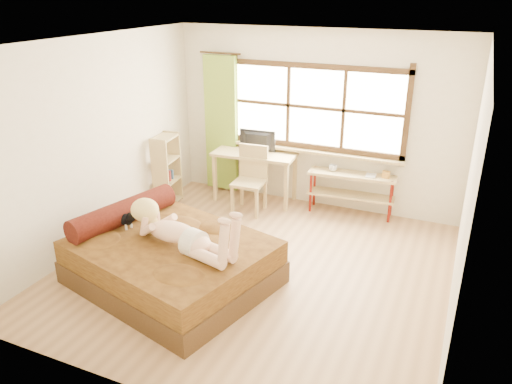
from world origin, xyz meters
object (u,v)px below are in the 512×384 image
at_px(kitten, 124,217).
at_px(bookshelf, 167,170).
at_px(desk, 255,159).
at_px(bed, 169,259).
at_px(chair, 251,175).
at_px(pipe_shelf, 352,184).
at_px(woman, 178,220).

relative_size(kitten, bookshelf, 0.29).
relative_size(kitten, desk, 0.24).
height_order(bed, chair, chair).
distance_m(bed, pipe_shelf, 3.12).
distance_m(desk, bookshelf, 1.40).
bearing_deg(bookshelf, bed, -63.79).
bearing_deg(pipe_shelf, woman, -119.40).
bearing_deg(bed, desk, 105.88).
distance_m(woman, bookshelf, 2.48).
distance_m(kitten, bookshelf, 1.93).
height_order(bed, bookshelf, bookshelf).
relative_size(desk, bookshelf, 1.19).
height_order(chair, pipe_shelf, chair).
relative_size(kitten, chair, 0.32).
bearing_deg(chair, bed, -94.62).
distance_m(woman, desk, 2.69).
bearing_deg(woman, chair, 108.69).
bearing_deg(woman, kitten, -175.09).
relative_size(woman, bookshelf, 1.33).
xyz_separation_m(chair, pipe_shelf, (1.46, 0.48, -0.09)).
relative_size(bed, chair, 2.46).
height_order(kitten, chair, chair).
distance_m(chair, bookshelf, 1.34).
xyz_separation_m(bed, woman, (0.20, -0.06, 0.57)).
bearing_deg(woman, desk, 110.16).
height_order(woman, bookshelf, woman).
bearing_deg(bed, woman, -2.80).
relative_size(desk, chair, 1.31).
height_order(woman, kitten, woman).
relative_size(chair, pipe_shelf, 0.77).
xyz_separation_m(kitten, pipe_shelf, (2.17, 2.64, -0.19)).
relative_size(woman, pipe_shelf, 1.14).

